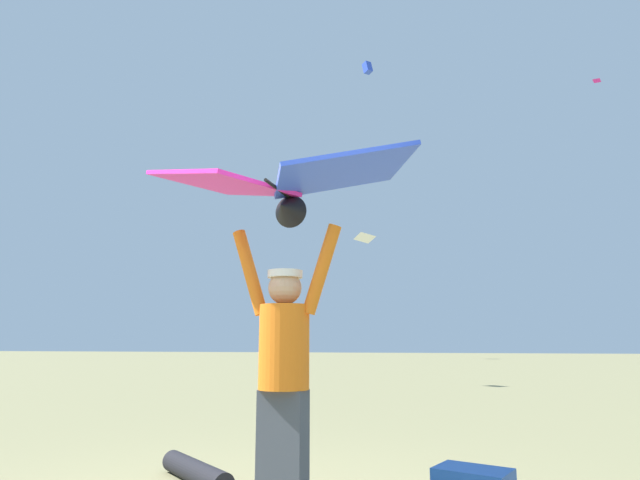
{
  "coord_description": "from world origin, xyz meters",
  "views": [
    {
      "loc": [
        1.32,
        -3.29,
        1.12
      ],
      "look_at": [
        0.24,
        1.24,
        2.03
      ],
      "focal_mm": 29.88,
      "sensor_mm": 36.0,
      "label": 1
    }
  ],
  "objects_px": {
    "distant_kite_magenta_low_left": "(597,80)",
    "distant_kite_blue_high_left": "(367,68)",
    "distant_kite_red_far_center": "(335,181)",
    "spare_kite_bag": "(196,472)",
    "distant_kite_white_mid_right": "(365,237)",
    "held_stunt_kite": "(282,185)",
    "kite_flyer_person": "(284,371)"
  },
  "relations": [
    {
      "from": "distant_kite_magenta_low_left",
      "to": "distant_kite_blue_high_left",
      "type": "bearing_deg",
      "value": -154.96
    },
    {
      "from": "distant_kite_blue_high_left",
      "to": "spare_kite_bag",
      "type": "relative_size",
      "value": 0.72
    },
    {
      "from": "held_stunt_kite",
      "to": "distant_kite_white_mid_right",
      "type": "distance_m",
      "value": 11.34
    },
    {
      "from": "distant_kite_magenta_low_left",
      "to": "distant_kite_red_far_center",
      "type": "distance_m",
      "value": 19.32
    },
    {
      "from": "distant_kite_red_far_center",
      "to": "spare_kite_bag",
      "type": "bearing_deg",
      "value": -80.12
    },
    {
      "from": "distant_kite_white_mid_right",
      "to": "distant_kite_red_far_center",
      "type": "height_order",
      "value": "distant_kite_red_far_center"
    },
    {
      "from": "distant_kite_white_mid_right",
      "to": "distant_kite_blue_high_left",
      "type": "relative_size",
      "value": 0.72
    },
    {
      "from": "kite_flyer_person",
      "to": "distant_kite_magenta_low_left",
      "type": "distance_m",
      "value": 39.43
    },
    {
      "from": "distant_kite_magenta_low_left",
      "to": "distant_kite_red_far_center",
      "type": "xyz_separation_m",
      "value": [
        -18.5,
        1.46,
        -5.35
      ]
    },
    {
      "from": "distant_kite_magenta_low_left",
      "to": "distant_kite_red_far_center",
      "type": "relative_size",
      "value": 0.69
    },
    {
      "from": "spare_kite_bag",
      "to": "distant_kite_magenta_low_left",
      "type": "bearing_deg",
      "value": 68.85
    },
    {
      "from": "kite_flyer_person",
      "to": "distant_kite_magenta_low_left",
      "type": "height_order",
      "value": "distant_kite_magenta_low_left"
    },
    {
      "from": "distant_kite_white_mid_right",
      "to": "kite_flyer_person",
      "type": "bearing_deg",
      "value": -84.32
    },
    {
      "from": "held_stunt_kite",
      "to": "distant_kite_blue_high_left",
      "type": "bearing_deg",
      "value": 96.59
    },
    {
      "from": "held_stunt_kite",
      "to": "distant_kite_red_far_center",
      "type": "distance_m",
      "value": 37.19
    },
    {
      "from": "held_stunt_kite",
      "to": "distant_kite_magenta_low_left",
      "type": "distance_m",
      "value": 38.96
    },
    {
      "from": "kite_flyer_person",
      "to": "distant_kite_white_mid_right",
      "type": "xyz_separation_m",
      "value": [
        -1.1,
        11.05,
        3.1
      ]
    },
    {
      "from": "distant_kite_magenta_low_left",
      "to": "distant_kite_blue_high_left",
      "type": "height_order",
      "value": "distant_kite_magenta_low_left"
    },
    {
      "from": "held_stunt_kite",
      "to": "distant_kite_red_far_center",
      "type": "height_order",
      "value": "distant_kite_red_far_center"
    },
    {
      "from": "held_stunt_kite",
      "to": "distant_kite_magenta_low_left",
      "type": "bearing_deg",
      "value": 70.81
    },
    {
      "from": "distant_kite_magenta_low_left",
      "to": "distant_kite_blue_high_left",
      "type": "relative_size",
      "value": 0.74
    },
    {
      "from": "held_stunt_kite",
      "to": "spare_kite_bag",
      "type": "relative_size",
      "value": 1.88
    },
    {
      "from": "held_stunt_kite",
      "to": "distant_kite_blue_high_left",
      "type": "distance_m",
      "value": 30.88
    },
    {
      "from": "held_stunt_kite",
      "to": "distant_kite_red_far_center",
      "type": "relative_size",
      "value": 2.41
    },
    {
      "from": "spare_kite_bag",
      "to": "distant_kite_red_far_center",
      "type": "bearing_deg",
      "value": 99.88
    },
    {
      "from": "distant_kite_magenta_low_left",
      "to": "spare_kite_bag",
      "type": "height_order",
      "value": "distant_kite_magenta_low_left"
    },
    {
      "from": "distant_kite_red_far_center",
      "to": "spare_kite_bag",
      "type": "xyz_separation_m",
      "value": [
        5.92,
        -33.98,
        -13.17
      ]
    },
    {
      "from": "kite_flyer_person",
      "to": "distant_kite_magenta_low_left",
      "type": "relative_size",
      "value": 3.41
    },
    {
      "from": "held_stunt_kite",
      "to": "distant_kite_magenta_low_left",
      "type": "relative_size",
      "value": 3.5
    },
    {
      "from": "distant_kite_white_mid_right",
      "to": "spare_kite_bag",
      "type": "height_order",
      "value": "distant_kite_white_mid_right"
    },
    {
      "from": "distant_kite_red_far_center",
      "to": "kite_flyer_person",
      "type": "bearing_deg",
      "value": -78.77
    },
    {
      "from": "distant_kite_magenta_low_left",
      "to": "spare_kite_bag",
      "type": "xyz_separation_m",
      "value": [
        -12.58,
        -32.52,
        -18.52
      ]
    }
  ]
}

